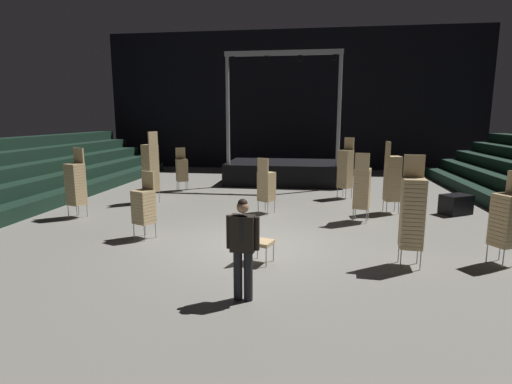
% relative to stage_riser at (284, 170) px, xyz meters
% --- Properties ---
extents(ground_plane, '(22.00, 30.00, 0.10)m').
position_rel_stage_riser_xyz_m(ground_plane, '(-0.00, -9.60, -0.64)').
color(ground_plane, gray).
extents(arena_end_wall, '(22.00, 0.30, 8.00)m').
position_rel_stage_riser_xyz_m(arena_end_wall, '(-0.00, 5.40, 3.41)').
color(arena_end_wall, black).
rests_on(arena_end_wall, ground_plane).
extents(stage_riser, '(5.26, 3.38, 5.79)m').
position_rel_stage_riser_xyz_m(stage_riser, '(0.00, 0.00, 0.00)').
color(stage_riser, black).
rests_on(stage_riser, ground_plane).
extents(man_with_tie, '(0.57, 0.26, 1.75)m').
position_rel_stage_riser_xyz_m(man_with_tie, '(0.22, -12.64, 0.40)').
color(man_with_tie, black).
rests_on(man_with_tie, ground_plane).
extents(chair_stack_front_left, '(0.49, 0.49, 2.31)m').
position_rel_stage_riser_xyz_m(chair_stack_front_left, '(3.86, -5.73, 0.56)').
color(chair_stack_front_left, '#B2B5BA').
rests_on(chair_stack_front_left, ground_plane).
extents(chair_stack_front_right, '(0.60, 0.60, 1.96)m').
position_rel_stage_riser_xyz_m(chair_stack_front_right, '(5.32, -10.22, 0.39)').
color(chair_stack_front_right, '#B2B5BA').
rests_on(chair_stack_front_right, ground_plane).
extents(chair_stack_mid_left, '(0.60, 0.60, 1.79)m').
position_rel_stage_riser_xyz_m(chair_stack_mid_left, '(-0.12, -6.30, 0.31)').
color(chair_stack_mid_left, '#B2B5BA').
rests_on(chair_stack_mid_left, ground_plane).
extents(chair_stack_mid_right, '(0.55, 0.55, 2.14)m').
position_rel_stage_riser_xyz_m(chair_stack_mid_right, '(-5.82, -7.68, 0.48)').
color(chair_stack_mid_right, '#B2B5BA').
rests_on(chair_stack_mid_right, ground_plane).
extents(chair_stack_mid_centre, '(0.62, 0.62, 2.31)m').
position_rel_stage_riser_xyz_m(chair_stack_mid_centre, '(2.57, -3.47, 0.56)').
color(chair_stack_mid_centre, '#B2B5BA').
rests_on(chair_stack_mid_centre, ground_plane).
extents(chair_stack_rear_left, '(0.58, 0.58, 1.71)m').
position_rel_stage_riser_xyz_m(chair_stack_rear_left, '(-2.87, -9.48, 0.27)').
color(chair_stack_rear_left, '#B2B5BA').
rests_on(chair_stack_rear_left, ground_plane).
extents(chair_stack_rear_right, '(0.47, 0.47, 2.31)m').
position_rel_stage_riser_xyz_m(chair_stack_rear_right, '(3.37, -10.60, 0.56)').
color(chair_stack_rear_right, '#B2B5BA').
rests_on(chair_stack_rear_right, ground_plane).
extents(chair_stack_rear_centre, '(0.60, 0.60, 1.79)m').
position_rel_stage_riser_xyz_m(chair_stack_rear_centre, '(-4.11, -2.71, 0.31)').
color(chair_stack_rear_centre, '#B2B5BA').
rests_on(chair_stack_rear_centre, ground_plane).
extents(chair_stack_aisle_left, '(0.59, 0.59, 2.56)m').
position_rel_stage_riser_xyz_m(chair_stack_aisle_left, '(-4.43, -5.22, 0.69)').
color(chair_stack_aisle_left, '#B2B5BA').
rests_on(chair_stack_aisle_left, ground_plane).
extents(chair_stack_aisle_right, '(0.54, 0.54, 2.05)m').
position_rel_stage_riser_xyz_m(chair_stack_aisle_right, '(2.78, -6.99, 0.43)').
color(chair_stack_aisle_right, '#B2B5BA').
rests_on(chair_stack_aisle_right, ground_plane).
extents(equipment_road_case, '(1.08, 0.98, 0.63)m').
position_rel_stage_riser_xyz_m(equipment_road_case, '(5.90, -5.60, -0.28)').
color(equipment_road_case, black).
rests_on(equipment_road_case, ground_plane).
extents(loose_chair_near_man, '(0.55, 0.55, 0.95)m').
position_rel_stage_riser_xyz_m(loose_chair_near_man, '(0.24, -10.80, -0.06)').
color(loose_chair_near_man, '#B2B5BA').
rests_on(loose_chair_near_man, ground_plane).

